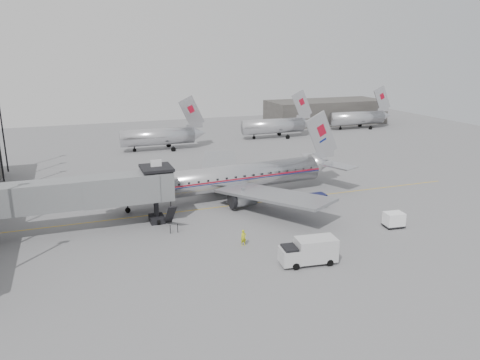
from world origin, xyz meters
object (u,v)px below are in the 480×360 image
Objects in this scene: baggage_cart_white at (394,219)px; baggage_cart_navy at (317,200)px; airliner at (229,178)px; ramp_worker at (244,238)px; service_van at (309,251)px.

baggage_cart_navy is at bearing 122.86° from baggage_cart_white.
ramp_worker is (-3.63, -15.06, -1.87)m from airliner.
baggage_cart_white reaches higher than ramp_worker.
service_van is at bearing -59.04° from ramp_worker.
airliner is 21.15m from baggage_cart_white.
airliner is 20.97m from service_van.
baggage_cart_white is at bearing 26.64° from service_van.
service_van reaches higher than ramp_worker.
airliner is 15.61m from ramp_worker.
service_van is 7.19m from ramp_worker.
service_van is (0.53, -20.91, -1.42)m from airliner.
airliner is 14.87× the size of baggage_cart_white.
baggage_cart_navy is 0.92× the size of baggage_cart_white.
baggage_cart_navy is (8.60, 13.85, -0.41)m from service_van.
service_van is 13.99m from baggage_cart_white.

